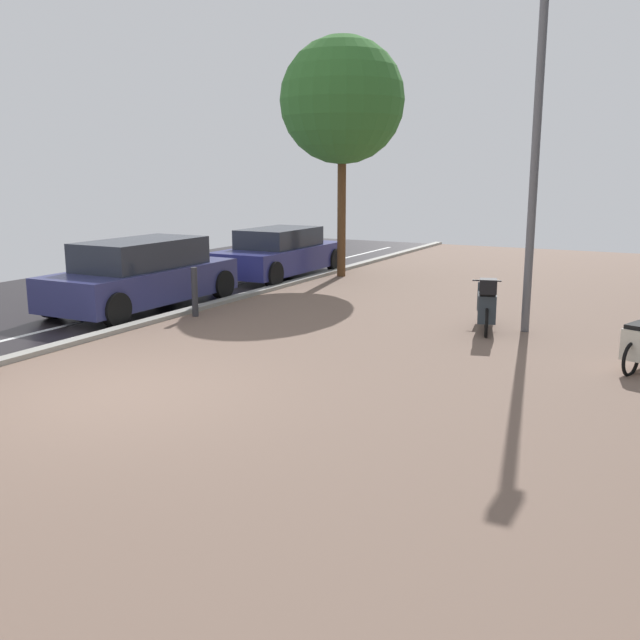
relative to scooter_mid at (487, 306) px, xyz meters
name	(u,v)px	position (x,y,z in m)	size (l,w,h in m)	color
ground	(199,414)	(-1.80, -5.76, -0.48)	(21.00, 40.00, 0.13)	black
scooter_mid	(487,306)	(0.00, 0.00, 0.00)	(0.78, 1.78, 1.01)	black
parked_car_near	(143,275)	(-6.75, -1.08, 0.21)	(1.80, 4.29, 1.38)	navy
parked_car_far	(280,254)	(-6.56, 3.99, 0.15)	(1.78, 4.25, 1.27)	navy
lamp_post	(536,136)	(0.60, 0.32, 2.85)	(0.20, 0.52, 5.96)	slate
street_tree	(342,101)	(-5.16, 4.81, 4.01)	(3.17, 3.17, 6.06)	brown
bollard_far	(195,292)	(-5.27, -1.30, 0.02)	(0.12, 0.12, 0.94)	#38383D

